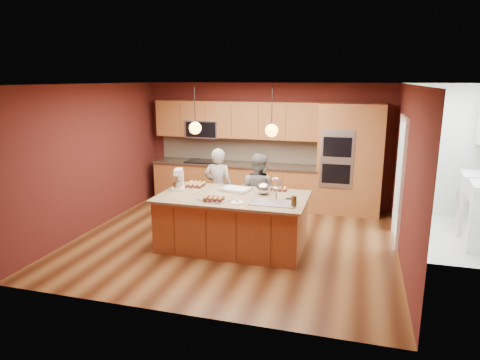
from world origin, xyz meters
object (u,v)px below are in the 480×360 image
(island, at_px, (234,221))
(stand_mixer, at_px, (179,181))
(person_right, at_px, (258,192))
(mixing_bowl, at_px, (264,189))
(person_left, at_px, (218,188))

(island, xyz_separation_m, stand_mixer, (-1.02, 0.10, 0.60))
(person_right, height_order, stand_mixer, person_right)
(stand_mixer, distance_m, mixing_bowl, 1.48)
(person_left, distance_m, person_right, 0.77)
(island, relative_size, stand_mixer, 6.60)
(island, height_order, mixing_bowl, island)
(person_left, xyz_separation_m, stand_mixer, (-0.44, -0.84, 0.30))
(island, relative_size, person_right, 1.68)
(mixing_bowl, bearing_deg, stand_mixer, -175.10)
(island, distance_m, mixing_bowl, 0.74)
(person_right, relative_size, mixing_bowl, 5.97)
(stand_mixer, bearing_deg, person_left, 47.22)
(stand_mixer, height_order, mixing_bowl, stand_mixer)
(person_left, xyz_separation_m, person_right, (0.77, 0.00, -0.03))
(person_left, bearing_deg, island, 121.55)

